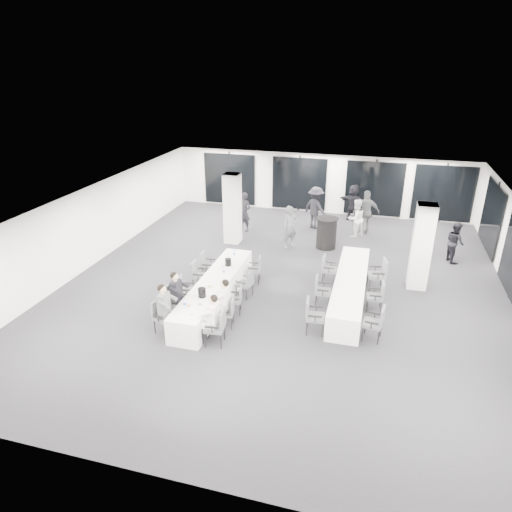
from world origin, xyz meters
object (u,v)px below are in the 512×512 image
at_px(banquet_table_side, 350,289).
at_px(standing_guest_c, 316,205).
at_px(chair_side_left_near, 312,314).
at_px(standing_guest_d, 366,210).
at_px(chair_main_right_second, 228,310).
at_px(standing_guest_a, 290,224).
at_px(chair_main_right_fourth, 246,282).
at_px(chair_side_right_near, 376,321).
at_px(standing_guest_f, 354,200).
at_px(chair_main_left_second, 174,299).
at_px(standing_guest_e, 426,231).
at_px(chair_main_left_near, 162,314).
at_px(chair_side_right_mid, 378,295).
at_px(chair_main_left_far, 207,264).
at_px(cocktail_table, 326,233).
at_px(standing_guest_g, 244,210).
at_px(chair_main_left_fourth, 198,273).
at_px(ice_bucket_far, 228,262).
at_px(chair_main_right_near, 218,325).
at_px(chair_side_left_mid, 321,289).
at_px(chair_main_left_mid, 185,289).
at_px(chair_side_left_far, 327,267).
at_px(chair_side_right_far, 379,273).
at_px(chair_main_right_far, 256,268).
at_px(standing_guest_b, 356,216).
at_px(banquet_table_main, 215,292).
at_px(ice_bucket_near, 202,293).

relative_size(banquet_table_side, standing_guest_c, 2.40).
relative_size(chair_side_left_near, standing_guest_d, 0.46).
distance_m(chair_main_right_second, standing_guest_a, 6.21).
xyz_separation_m(banquet_table_side, chair_main_right_fourth, (-3.11, -0.66, 0.13)).
bearing_deg(chair_side_right_near, standing_guest_f, 15.34).
relative_size(chair_main_left_second, standing_guest_c, 0.48).
bearing_deg(standing_guest_f, chair_main_left_second, 90.89).
height_order(standing_guest_e, standing_guest_f, standing_guest_e).
xyz_separation_m(chair_main_left_near, chair_side_right_mid, (5.59, 2.69, -0.00)).
height_order(chair_main_left_near, chair_side_right_mid, chair_main_left_near).
height_order(chair_main_left_far, standing_guest_d, standing_guest_d).
bearing_deg(standing_guest_e, cocktail_table, 68.42).
height_order(standing_guest_d, standing_guest_g, standing_guest_d).
relative_size(chair_main_left_fourth, ice_bucket_far, 4.00).
bearing_deg(chair_main_left_far, chair_main_left_fourth, -4.90).
height_order(chair_main_left_near, standing_guest_f, standing_guest_f).
xyz_separation_m(standing_guest_f, standing_guest_g, (-4.39, -2.66, -0.00)).
height_order(cocktail_table, chair_side_right_near, cocktail_table).
distance_m(chair_main_right_near, chair_side_left_mid, 3.59).
distance_m(chair_main_left_mid, chair_side_left_near, 3.96).
height_order(chair_main_right_second, standing_guest_e, standing_guest_e).
bearing_deg(ice_bucket_far, standing_guest_a, 72.31).
bearing_deg(chair_main_left_near, chair_side_right_near, 115.85).
height_order(chair_side_left_far, standing_guest_f, standing_guest_f).
height_order(chair_side_right_near, chair_side_right_far, chair_side_right_far).
bearing_deg(chair_main_right_fourth, chair_main_left_second, 150.55).
xyz_separation_m(chair_main_right_far, standing_guest_f, (2.61, 7.26, 0.45)).
height_order(chair_main_left_far, standing_guest_a, standing_guest_a).
bearing_deg(cocktail_table, chair_side_right_far, -56.08).
xyz_separation_m(chair_main_right_second, standing_guest_b, (2.87, 8.00, 0.41)).
height_order(chair_main_left_far, standing_guest_g, standing_guest_g).
relative_size(chair_main_right_second, standing_guest_c, 0.42).
xyz_separation_m(banquet_table_main, chair_side_left_far, (3.11, 2.36, 0.15)).
bearing_deg(chair_main_left_second, standing_guest_d, 158.94).
distance_m(chair_side_right_mid, ice_bucket_near, 5.11).
bearing_deg(banquet_table_side, standing_guest_c, 108.03).
distance_m(chair_main_left_mid, chair_main_right_fourth, 1.88).
xyz_separation_m(chair_side_right_near, standing_guest_a, (-3.47, 5.78, 0.39)).
bearing_deg(ice_bucket_far, chair_main_right_fourth, -34.52).
distance_m(chair_main_right_near, standing_guest_c, 9.57).
height_order(chair_main_right_second, standing_guest_f, standing_guest_f).
bearing_deg(standing_guest_g, chair_side_left_near, -43.66).
bearing_deg(chair_main_left_mid, chair_main_left_far, 166.54).
bearing_deg(standing_guest_e, chair_side_left_far, 109.90).
bearing_deg(chair_side_left_far, chair_main_left_second, -47.67).
distance_m(chair_side_left_near, standing_guest_e, 7.13).
xyz_separation_m(chair_main_left_far, chair_main_right_far, (1.66, 0.20, -0.03)).
bearing_deg(chair_main_left_mid, banquet_table_main, 95.98).
bearing_deg(banquet_table_main, chair_main_right_far, 64.05).
bearing_deg(standing_guest_c, chair_side_right_mid, 146.65).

